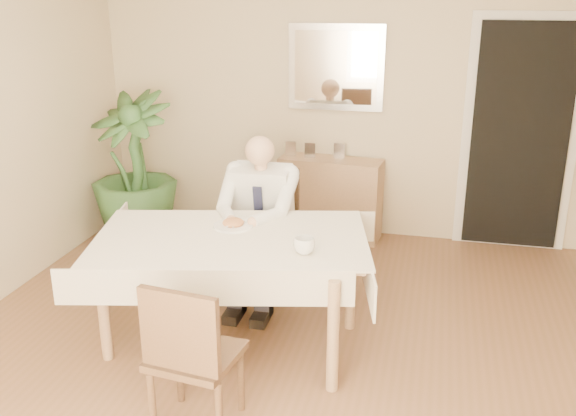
% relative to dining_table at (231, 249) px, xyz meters
% --- Properties ---
extents(room, '(5.00, 5.02, 2.60)m').
position_rel_dining_table_xyz_m(room, '(0.35, -0.28, 0.63)').
color(room, brown).
rests_on(room, ground).
extents(doorway, '(0.96, 0.07, 2.10)m').
position_rel_dining_table_xyz_m(doorway, '(1.90, 2.18, 0.33)').
color(doorway, silver).
rests_on(doorway, ground).
extents(mirror, '(0.86, 0.04, 0.76)m').
position_rel_dining_table_xyz_m(mirror, '(0.29, 2.19, 0.88)').
color(mirror, silver).
rests_on(mirror, room).
extents(dining_table, '(1.93, 1.38, 0.75)m').
position_rel_dining_table_xyz_m(dining_table, '(0.00, 0.00, 0.00)').
color(dining_table, '#A17A52').
rests_on(dining_table, ground).
extents(chair_far, '(0.48, 0.48, 0.94)m').
position_rel_dining_table_xyz_m(chair_far, '(-0.00, 0.89, -0.14)').
color(chair_far, '#3D291B').
rests_on(chair_far, ground).
extents(chair_near, '(0.47, 0.47, 0.89)m').
position_rel_dining_table_xyz_m(chair_near, '(0.08, -0.93, -0.17)').
color(chair_near, '#3D291B').
rests_on(chair_near, ground).
extents(seated_man, '(0.48, 0.72, 1.24)m').
position_rel_dining_table_xyz_m(seated_man, '(0.00, 0.59, 0.02)').
color(seated_man, white).
rests_on(seated_man, ground).
extents(plate, '(0.26, 0.26, 0.02)m').
position_rel_dining_table_xyz_m(plate, '(-0.04, 0.17, 0.09)').
color(plate, white).
rests_on(plate, dining_table).
extents(food, '(0.14, 0.14, 0.06)m').
position_rel_dining_table_xyz_m(food, '(-0.04, 0.17, 0.11)').
color(food, '#965B32').
rests_on(food, dining_table).
extents(knife, '(0.01, 0.13, 0.01)m').
position_rel_dining_table_xyz_m(knife, '(0.00, 0.11, 0.11)').
color(knife, silver).
rests_on(knife, dining_table).
extents(fork, '(0.01, 0.13, 0.01)m').
position_rel_dining_table_xyz_m(fork, '(-0.08, 0.11, 0.11)').
color(fork, silver).
rests_on(fork, dining_table).
extents(coffee_mug, '(0.15, 0.15, 0.10)m').
position_rel_dining_table_xyz_m(coffee_mug, '(0.50, -0.15, 0.13)').
color(coffee_mug, white).
rests_on(coffee_mug, dining_table).
extents(sideboard, '(0.96, 0.41, 0.75)m').
position_rel_dining_table_xyz_m(sideboard, '(0.29, 2.04, -0.29)').
color(sideboard, '#A17A52').
rests_on(sideboard, ground).
extents(photo_frame_left, '(0.10, 0.02, 0.14)m').
position_rel_dining_table_xyz_m(photo_frame_left, '(-0.09, 2.06, 0.15)').
color(photo_frame_left, silver).
rests_on(photo_frame_left, sideboard).
extents(photo_frame_center, '(0.10, 0.02, 0.14)m').
position_rel_dining_table_xyz_m(photo_frame_center, '(0.09, 2.04, 0.15)').
color(photo_frame_center, silver).
rests_on(photo_frame_center, sideboard).
extents(photo_frame_right, '(0.10, 0.02, 0.14)m').
position_rel_dining_table_xyz_m(photo_frame_right, '(0.36, 2.09, 0.15)').
color(photo_frame_right, silver).
rests_on(photo_frame_right, sideboard).
extents(potted_palm, '(0.94, 0.94, 1.37)m').
position_rel_dining_table_xyz_m(potted_palm, '(-1.44, 1.56, 0.01)').
color(potted_palm, '#294D22').
rests_on(potted_palm, ground).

